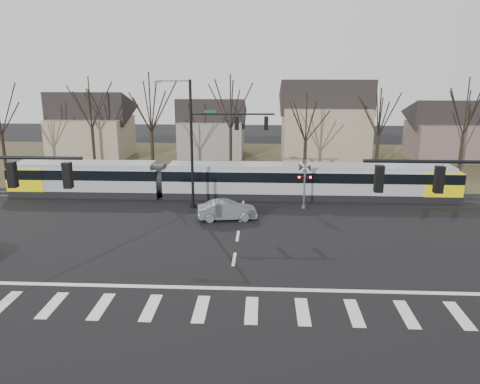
{
  "coord_description": "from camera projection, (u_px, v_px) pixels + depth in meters",
  "views": [
    {
      "loc": [
        1.66,
        -23.84,
        11.06
      ],
      "look_at": [
        0.0,
        9.0,
        2.3
      ],
      "focal_mm": 35.0,
      "sensor_mm": 36.0,
      "label": 1
    }
  ],
  "objects": [
    {
      "name": "tree_row",
      "position": [
        267.0,
        127.0,
        49.65
      ],
      "size": [
        59.2,
        7.2,
        10.0
      ],
      "color": "black",
      "rests_on": "ground"
    },
    {
      "name": "rail_pair",
      "position": [
        244.0,
        197.0,
        41.18
      ],
      "size": [
        90.0,
        1.52,
        0.06
      ],
      "color": "#59595E",
      "rests_on": "ground"
    },
    {
      "name": "ground",
      "position": [
        232.0,
        274.0,
        25.94
      ],
      "size": [
        140.0,
        140.0,
        0.0
      ],
      "primitive_type": "plane",
      "color": "black"
    },
    {
      "name": "stop_line",
      "position": [
        230.0,
        288.0,
        24.2
      ],
      "size": [
        28.0,
        0.35,
        0.01
      ],
      "primitive_type": "cube",
      "color": "silver",
      "rests_on": "ground"
    },
    {
      "name": "house_d",
      "position": [
        445.0,
        127.0,
        57.53
      ],
      "size": [
        8.64,
        7.56,
        7.65
      ],
      "color": "brown",
      "rests_on": "ground"
    },
    {
      "name": "signal_pole_near_right",
      "position": [
        478.0,
        223.0,
        18.33
      ],
      "size": [
        6.72,
        0.44,
        8.0
      ],
      "color": "black",
      "rests_on": "ground"
    },
    {
      "name": "house_b",
      "position": [
        212.0,
        125.0,
        59.9
      ],
      "size": [
        8.64,
        7.56,
        7.65
      ],
      "color": "slate",
      "rests_on": "ground"
    },
    {
      "name": "lane_dashes",
      "position": [
        244.0,
        197.0,
        41.38
      ],
      "size": [
        0.18,
        30.0,
        0.01
      ],
      "color": "silver",
      "rests_on": "ground"
    },
    {
      "name": "house_c",
      "position": [
        325.0,
        118.0,
        56.0
      ],
      "size": [
        10.8,
        8.64,
        10.1
      ],
      "color": "gray",
      "rests_on": "ground"
    },
    {
      "name": "signal_pole_far",
      "position": [
        212.0,
        138.0,
        36.65
      ],
      "size": [
        9.28,
        0.44,
        10.2
      ],
      "color": "black",
      "rests_on": "ground"
    },
    {
      "name": "sedan",
      "position": [
        227.0,
        210.0,
        35.04
      ],
      "size": [
        2.9,
        4.88,
        1.45
      ],
      "primitive_type": "imported",
      "rotation": [
        0.0,
        0.0,
        1.73
      ],
      "color": "slate",
      "rests_on": "ground"
    },
    {
      "name": "grass_verge",
      "position": [
        250.0,
        162.0,
        56.82
      ],
      "size": [
        140.0,
        28.0,
        0.01
      ],
      "primitive_type": "cube",
      "color": "#38331E",
      "rests_on": "ground"
    },
    {
      "name": "tram",
      "position": [
        232.0,
        179.0,
        41.02
      ],
      "size": [
        39.08,
        2.9,
        2.96
      ],
      "color": "gray",
      "rests_on": "ground"
    },
    {
      "name": "rail_crossing_signal",
      "position": [
        304.0,
        186.0,
        37.56
      ],
      "size": [
        1.08,
        0.36,
        4.0
      ],
      "color": "#59595B",
      "rests_on": "ground"
    },
    {
      "name": "house_a",
      "position": [
        91.0,
        122.0,
        58.58
      ],
      "size": [
        9.72,
        8.64,
        8.6
      ],
      "color": "gray",
      "rests_on": "ground"
    },
    {
      "name": "crosswalk",
      "position": [
        226.0,
        309.0,
        22.08
      ],
      "size": [
        27.0,
        2.6,
        0.01
      ],
      "color": "silver",
      "rests_on": "ground"
    }
  ]
}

